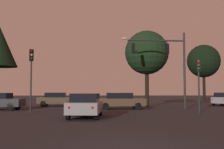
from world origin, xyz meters
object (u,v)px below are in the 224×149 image
(car_crossing_left, at_px, (120,101))
(car_parked_lot, at_px, (224,99))
(traffic_signal_mast_arm, at_px, (167,57))
(car_nearside_lane, at_px, (86,105))
(car_far_lane, at_px, (57,99))
(tree_behind_sign, at_px, (204,61))
(traffic_light_corner_right, at_px, (31,68))
(tree_left_far, at_px, (147,53))
(traffic_light_corner_left, at_px, (199,75))

(car_crossing_left, height_order, car_parked_lot, same)
(traffic_signal_mast_arm, relative_size, car_nearside_lane, 1.59)
(car_far_lane, height_order, car_parked_lot, same)
(car_crossing_left, bearing_deg, tree_behind_sign, 48.45)
(car_nearside_lane, distance_m, car_far_lane, 14.13)
(car_parked_lot, bearing_deg, car_crossing_left, -154.35)
(traffic_light_corner_right, height_order, car_parked_lot, traffic_light_corner_right)
(traffic_light_corner_right, height_order, tree_behind_sign, tree_behind_sign)
(car_crossing_left, bearing_deg, car_far_lane, 141.60)
(tree_behind_sign, bearing_deg, car_far_lane, -153.81)
(car_far_lane, bearing_deg, traffic_light_corner_right, -92.21)
(car_crossing_left, height_order, tree_behind_sign, tree_behind_sign)
(traffic_signal_mast_arm, height_order, tree_left_far, tree_left_far)
(car_nearside_lane, bearing_deg, traffic_light_corner_right, 139.57)
(car_crossing_left, distance_m, tree_left_far, 7.57)
(traffic_light_corner_left, xyz_separation_m, traffic_light_corner_right, (-12.71, 0.65, 0.52))
(traffic_signal_mast_arm, distance_m, tree_left_far, 4.86)
(traffic_signal_mast_arm, relative_size, car_parked_lot, 1.65)
(traffic_light_corner_left, distance_m, tree_left_far, 10.41)
(traffic_light_corner_left, height_order, car_parked_lot, traffic_light_corner_left)
(car_crossing_left, bearing_deg, tree_left_far, 54.70)
(car_crossing_left, bearing_deg, car_parked_lot, 25.65)
(traffic_signal_mast_arm, relative_size, traffic_light_corner_left, 1.77)
(car_crossing_left, height_order, tree_left_far, tree_left_far)
(car_parked_lot, relative_size, tree_behind_sign, 0.50)
(traffic_light_corner_left, bearing_deg, traffic_signal_mast_arm, 103.04)
(traffic_light_corner_left, relative_size, car_parked_lot, 0.93)
(car_crossing_left, bearing_deg, traffic_light_corner_left, -42.51)
(car_crossing_left, bearing_deg, car_nearside_lane, -108.49)
(car_nearside_lane, xyz_separation_m, car_parked_lot, (15.18, 14.18, -0.00))
(traffic_signal_mast_arm, distance_m, car_nearside_lane, 11.59)
(car_nearside_lane, bearing_deg, car_far_lane, 106.45)
(car_far_lane, distance_m, tree_left_far, 11.23)
(tree_behind_sign, distance_m, tree_left_far, 14.98)
(traffic_signal_mast_arm, bearing_deg, traffic_light_corner_left, -76.96)
(car_parked_lot, distance_m, tree_behind_sign, 10.89)
(car_crossing_left, xyz_separation_m, car_far_lane, (-6.74, 5.34, -0.00))
(traffic_light_corner_left, distance_m, car_parked_lot, 13.21)
(car_nearside_lane, distance_m, tree_left_far, 14.99)
(car_crossing_left, bearing_deg, traffic_signal_mast_arm, -0.44)
(car_nearside_lane, height_order, car_far_lane, same)
(car_parked_lot, height_order, tree_left_far, tree_left_far)
(traffic_signal_mast_arm, bearing_deg, car_far_lane, 154.25)
(traffic_signal_mast_arm, height_order, car_far_lane, traffic_signal_mast_arm)
(tree_behind_sign, bearing_deg, car_nearside_lane, -124.77)
(traffic_signal_mast_arm, height_order, car_parked_lot, traffic_signal_mast_arm)
(car_far_lane, xyz_separation_m, tree_left_far, (9.97, -0.79, 5.12))
(tree_behind_sign, bearing_deg, car_parked_lot, -97.11)
(tree_left_far, bearing_deg, car_crossing_left, -125.30)
(car_nearside_lane, height_order, tree_left_far, tree_left_far)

